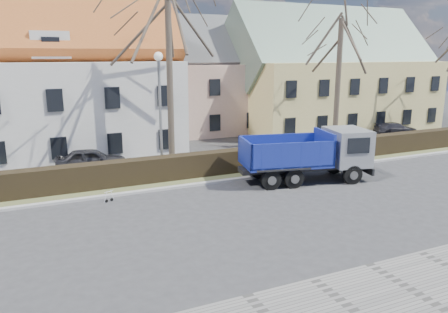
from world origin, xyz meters
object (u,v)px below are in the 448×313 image
parked_car_a (91,160)px  streetlight (160,115)px  parked_car_b (396,129)px  dump_truck (301,155)px  cart_frame (105,197)px

parked_car_a → streetlight: bearing=-118.5°
parked_car_a → parked_car_b: 24.97m
parked_car_a → parked_car_b: bearing=-76.7°
dump_truck → parked_car_a: dump_truck is taller
streetlight → parked_car_b: bearing=10.8°
dump_truck → parked_car_a: size_ratio=1.79×
dump_truck → parked_car_a: bearing=157.9°
cart_frame → dump_truck: bearing=-4.3°
parked_car_a → parked_car_b: parked_car_a is taller
streetlight → parked_car_a: 5.20m
streetlight → cart_frame: streetlight is taller
streetlight → dump_truck: bearing=-31.3°
dump_truck → parked_car_b: dump_truck is taller
streetlight → cart_frame: (-3.66, -3.20, -3.15)m
streetlight → parked_car_b: streetlight is taller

